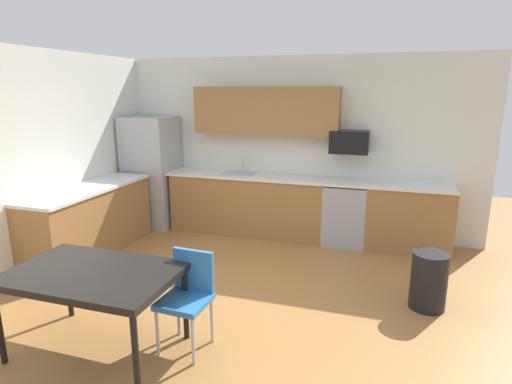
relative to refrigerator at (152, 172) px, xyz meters
name	(u,v)px	position (x,y,z in m)	size (l,w,h in m)	color
ground_plane	(227,307)	(2.18, -2.22, -0.89)	(12.00, 12.00, 0.00)	#9E6B38
wall_back	(288,146)	(2.18, 0.43, 0.46)	(5.80, 0.10, 2.70)	silver
wall_left	(11,166)	(-0.47, -2.22, 0.46)	(0.10, 5.80, 2.70)	silver
cabinet_run_back	(248,205)	(1.63, 0.08, -0.44)	(2.41, 0.60, 0.90)	olive
cabinet_run_back_right	(408,218)	(4.01, 0.08, -0.44)	(1.14, 0.60, 0.90)	olive
cabinet_run_left	(90,222)	(-0.12, -1.42, -0.44)	(0.60, 2.00, 0.90)	olive
countertop_back	(282,178)	(2.18, 0.08, 0.03)	(4.80, 0.64, 0.04)	silver
countertop_left	(87,189)	(-0.12, -1.42, 0.03)	(0.64, 2.00, 0.04)	silver
upper_cabinets_back	(266,111)	(1.88, 0.21, 1.01)	(2.20, 0.34, 0.70)	olive
refrigerator	(152,172)	(0.00, 0.00, 0.00)	(0.76, 0.70, 1.79)	#9EA0A5
oven_range	(345,213)	(3.14, 0.08, -0.44)	(0.60, 0.60, 0.91)	#999BA0
microwave	(349,142)	(3.14, 0.18, 0.59)	(0.54, 0.36, 0.32)	black
sink_basin	(239,177)	(1.50, 0.08, -0.01)	(0.48, 0.40, 0.14)	#A5A8AD
sink_faucet	(243,165)	(1.50, 0.26, 0.15)	(0.02, 0.02, 0.24)	#B2B5BA
dining_table	(93,278)	(1.39, -3.24, -0.22)	(1.40, 0.90, 0.74)	black
chair_near_table	(188,292)	(2.11, -2.93, -0.39)	(0.42, 0.42, 0.85)	#2D72B7
trash_bin	(429,281)	(4.16, -1.60, -0.59)	(0.36, 0.36, 0.60)	black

